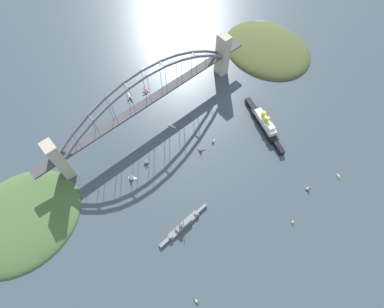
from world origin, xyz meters
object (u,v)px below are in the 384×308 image
at_px(naval_cruiser, 183,225).
at_px(small_boat_7, 213,140).
at_px(small_boat_1, 196,301).
at_px(small_boat_2, 292,222).
at_px(small_boat_5, 308,188).
at_px(ocean_liner, 264,123).
at_px(small_boat_3, 131,176).
at_px(harbor_arch_bridge, 149,100).
at_px(seaplane_second_in_formation, 130,97).
at_px(small_boat_8, 200,148).
at_px(small_boat_0, 146,160).
at_px(small_boat_4, 338,176).
at_px(seaplane_taxiing_near_bridge, 145,90).
at_px(small_boat_6, 172,126).

bearing_deg(naval_cruiser, small_boat_7, -149.33).
relative_size(naval_cruiser, small_boat_1, 7.77).
distance_m(small_boat_2, small_boat_5, 44.53).
relative_size(ocean_liner, small_boat_5, 12.09).
bearing_deg(small_boat_5, small_boat_2, 17.40).
bearing_deg(small_boat_3, naval_cruiser, 96.45).
bearing_deg(naval_cruiser, harbor_arch_bridge, -114.50).
distance_m(seaplane_second_in_formation, small_boat_2, 256.59).
height_order(small_boat_1, small_boat_8, small_boat_8).
distance_m(ocean_liner, small_boat_0, 154.04).
bearing_deg(small_boat_4, small_boat_8, -53.85).
bearing_deg(small_boat_7, small_boat_8, -5.55).
bearing_deg(seaplane_taxiing_near_bridge, seaplane_second_in_formation, -11.32).
bearing_deg(seaplane_second_in_formation, seaplane_taxiing_near_bridge, 168.68).
relative_size(naval_cruiser, seaplane_taxiing_near_bridge, 6.46).
xyz_separation_m(small_boat_0, small_boat_4, (-156.53, 160.81, -3.47)).
xyz_separation_m(small_boat_1, small_boat_4, (-210.49, 10.37, 0.13)).
bearing_deg(seaplane_taxiing_near_bridge, small_boat_6, 82.36).
relative_size(ocean_liner, small_boat_4, 12.92).
bearing_deg(small_boat_0, ocean_liner, 158.67).
bearing_deg(small_boat_1, ocean_liner, -154.44).
bearing_deg(harbor_arch_bridge, small_boat_0, 46.82).
distance_m(small_boat_3, small_boat_7, 108.01).
relative_size(small_boat_0, small_boat_6, 0.93).
bearing_deg(small_boat_7, small_boat_5, 107.91).
bearing_deg(small_boat_1, small_boat_7, -138.00).
bearing_deg(small_boat_7, small_boat_3, -13.52).
distance_m(seaplane_taxiing_near_bridge, small_boat_0, 110.05).
distance_m(harbor_arch_bridge, small_boat_2, 213.74).
distance_m(small_boat_1, small_boat_2, 128.92).
distance_m(small_boat_4, small_boat_6, 207.32).
bearing_deg(small_boat_4, small_boat_1, -2.82).
bearing_deg(naval_cruiser, small_boat_2, 141.09).
bearing_deg(small_boat_3, ocean_liner, 163.35).
xyz_separation_m(harbor_arch_bridge, small_boat_2, (-29.40, 209.04, -33.54)).
bearing_deg(seaplane_second_in_formation, small_boat_5, 107.20).
height_order(naval_cruiser, small_boat_6, naval_cruiser).
distance_m(small_boat_3, small_boat_8, 89.06).
bearing_deg(seaplane_second_in_formation, small_boat_8, 98.26).
xyz_separation_m(harbor_arch_bridge, small_boat_5, (-71.82, 195.75, -30.83)).
bearing_deg(small_boat_8, small_boat_3, -15.23).
distance_m(ocean_liner, small_boat_5, 95.44).
relative_size(small_boat_0, small_boat_3, 0.92).
xyz_separation_m(harbor_arch_bridge, seaplane_second_in_formation, (2.84, -45.51, -32.19)).
xyz_separation_m(small_boat_3, small_boat_5, (-142.83, 142.29, -1.26)).
bearing_deg(small_boat_4, ocean_liner, -82.91).
xyz_separation_m(naval_cruiser, small_boat_0, (-16.61, -87.40, 1.63)).
height_order(ocean_liner, small_boat_4, ocean_liner).
xyz_separation_m(ocean_liner, small_boat_5, (26.54, 91.64, -2.67)).
bearing_deg(small_boat_1, small_boat_3, -100.96).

